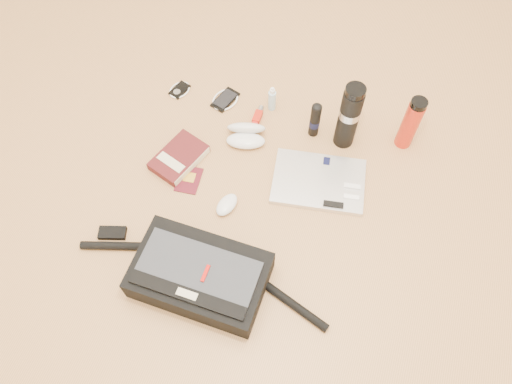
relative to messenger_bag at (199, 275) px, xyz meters
The scene contains 14 objects.
ground 0.29m from the messenger_bag, 79.90° to the left, with size 4.00×4.00×0.00m, color #B7824C.
messenger_bag is the anchor object (origin of this frame).
laptop 0.56m from the messenger_bag, 61.50° to the left, with size 0.36×0.28×0.03m.
book 0.49m from the messenger_bag, 121.76° to the left, with size 0.19×0.23×0.04m.
passport 0.40m from the messenger_bag, 118.76° to the left, with size 0.09×0.12×0.01m.
mouse 0.29m from the messenger_bag, 93.44° to the left, with size 0.08×0.11×0.03m.
sunglasses_case 0.59m from the messenger_bag, 95.15° to the left, with size 0.18×0.16×0.09m.
ipod 0.83m from the messenger_bag, 118.38° to the left, with size 0.09×0.10×0.01m.
phone 0.77m from the messenger_bag, 104.94° to the left, with size 0.12×0.13×0.01m.
inhaler 0.70m from the messenger_bag, 93.58° to the left, with size 0.03×0.10×0.03m.
spray_bottle 0.76m from the messenger_bag, 90.60° to the left, with size 0.03×0.03×0.12m.
aerosol_can 0.72m from the messenger_bag, 75.44° to the left, with size 0.04×0.04×0.16m.
thermos_black 0.77m from the messenger_bag, 66.85° to the left, with size 0.08×0.08×0.29m.
thermos_red 0.93m from the messenger_bag, 56.03° to the left, with size 0.07×0.07×0.24m.
Camera 1 is at (0.31, -0.75, 1.56)m, focal length 35.00 mm.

